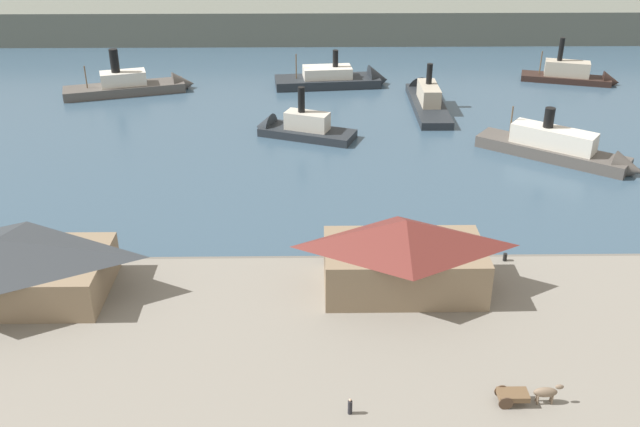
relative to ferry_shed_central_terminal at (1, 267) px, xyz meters
name	(u,v)px	position (x,y,z in m)	size (l,w,h in m)	color
ground_plane	(379,249)	(39.72, 10.80, -4.45)	(320.00, 320.00, 0.00)	#385166
quay_promenade	(401,364)	(39.72, -11.20, -3.85)	(110.00, 36.00, 1.20)	gray
seawall_edge	(382,261)	(39.72, 7.20, -3.95)	(110.00, 0.80, 1.00)	#666159
ferry_shed_central_terminal	(1,267)	(0.00, 0.00, 0.00)	(21.57, 11.41, 6.39)	#847056
ferry_shed_west_terminal	(404,254)	(41.19, 0.48, 0.83)	(16.67, 9.48, 8.01)	#847056
horse_cart	(526,394)	(49.31, -17.15, -2.32)	(5.45, 1.61, 1.87)	brown
pedestrian_near_west_shed	(350,407)	(34.72, -18.22, -2.55)	(0.37, 0.37, 1.51)	#232328
mooring_post_center_west	(505,257)	(53.32, 5.93, -2.80)	(0.44, 0.44, 0.90)	black
ferry_approaching_west	(566,150)	(70.43, 37.50, -2.73)	(23.03, 18.69, 9.17)	#514C47
ferry_near_quay	(139,85)	(-1.85, 73.10, -2.95)	(25.32, 12.17, 10.48)	#514C47
ferry_departing_north	(426,97)	(53.16, 65.57, -3.17)	(5.62, 25.12, 9.97)	#23282D
ferry_moored_east	(295,128)	(29.05, 49.06, -3.14)	(17.78, 11.08, 10.20)	#23282D
ferry_outer_harbor	(342,79)	(38.00, 77.25, -3.14)	(23.17, 8.89, 9.40)	#23282D
ferry_mid_harbor	(576,75)	(85.75, 78.72, -2.97)	(19.58, 9.66, 10.40)	black
far_headland	(342,20)	(39.72, 120.80, -0.45)	(180.00, 24.00, 8.00)	#60665B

